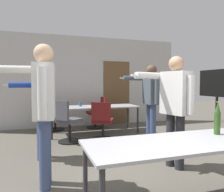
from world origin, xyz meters
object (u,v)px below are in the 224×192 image
at_px(office_chair_near_pushed, 102,122).
at_px(person_left_plaid, 43,101).
at_px(beer_bottle, 217,119).
at_px(office_chair_side_rolled, 67,123).
at_px(person_right_polo, 175,101).
at_px(drink_cup, 80,104).
at_px(tv_screen, 217,96).
at_px(person_far_watching, 151,95).
at_px(office_chair_mid_tucked, 53,114).
at_px(person_center_tall, 39,106).
at_px(office_chair_far_left, 98,114).

bearing_deg(office_chair_near_pushed, person_left_plaid, -99.03).
bearing_deg(beer_bottle, office_chair_side_rolled, 116.67).
relative_size(person_right_polo, beer_bottle, 4.49).
xyz_separation_m(office_chair_side_rolled, drink_cup, (0.45, 0.87, 0.32)).
bearing_deg(person_right_polo, drink_cup, 3.09).
xyz_separation_m(tv_screen, person_far_watching, (-1.48, 0.46, 0.01)).
distance_m(person_right_polo, office_chair_mid_tucked, 3.95).
distance_m(person_center_tall, office_chair_far_left, 2.91).
height_order(person_left_plaid, drink_cup, person_left_plaid).
bearing_deg(office_chair_side_rolled, person_left_plaid, -52.79).
height_order(person_right_polo, person_left_plaid, person_left_plaid).
bearing_deg(drink_cup, beer_bottle, -75.25).
bearing_deg(person_right_polo, beer_bottle, 163.95).
distance_m(office_chair_side_rolled, office_chair_near_pushed, 0.81).
height_order(person_left_plaid, office_chair_mid_tucked, person_left_plaid).
distance_m(person_right_polo, office_chair_far_left, 3.50).
relative_size(person_center_tall, office_chair_near_pushed, 1.73).
bearing_deg(office_chair_far_left, office_chair_side_rolled, 142.45).
relative_size(office_chair_side_rolled, beer_bottle, 2.46).
distance_m(office_chair_mid_tucked, drink_cup, 1.01).
distance_m(person_far_watching, office_chair_far_left, 2.10).
xyz_separation_m(office_chair_mid_tucked, beer_bottle, (1.66, -4.39, 0.46)).
distance_m(person_left_plaid, beer_bottle, 2.14).
bearing_deg(office_chair_near_pushed, office_chair_far_left, 104.56).
relative_size(person_far_watching, person_left_plaid, 0.97).
relative_size(person_right_polo, office_chair_near_pushed, 1.92).
height_order(person_center_tall, drink_cup, person_center_tall).
bearing_deg(office_chair_near_pushed, office_chair_mid_tucked, 148.24).
bearing_deg(person_center_tall, office_chair_near_pushed, -59.88).
height_order(beer_bottle, drink_cup, beer_bottle).
bearing_deg(person_far_watching, drink_cup, 51.21).
bearing_deg(office_chair_near_pushed, person_center_tall, -123.24).
bearing_deg(office_chair_side_rolled, person_right_polo, -2.46).
xyz_separation_m(person_left_plaid, drink_cup, (0.98, 2.88, -0.33)).
height_order(tv_screen, office_chair_far_left, tv_screen).
distance_m(office_chair_near_pushed, office_chair_mid_tucked, 1.88).
height_order(person_center_tall, person_far_watching, person_far_watching).
xyz_separation_m(person_right_polo, person_far_watching, (0.44, 1.59, 0.00)).
relative_size(person_right_polo, office_chair_side_rolled, 1.83).
xyz_separation_m(person_left_plaid, office_chair_far_left, (1.60, 3.46, -0.68)).
relative_size(person_left_plaid, office_chair_mid_tucked, 1.92).
bearing_deg(office_chair_mid_tucked, person_left_plaid, 30.61).
bearing_deg(drink_cup, person_center_tall, -120.23).
relative_size(person_right_polo, drink_cup, 15.98).
distance_m(tv_screen, office_chair_mid_tucked, 4.34).
bearing_deg(beer_bottle, person_far_watching, 79.90).
distance_m(tv_screen, office_chair_near_pushed, 2.74).
relative_size(person_left_plaid, office_chair_near_pushed, 2.00).
relative_size(tv_screen, person_right_polo, 0.95).
distance_m(office_chair_side_rolled, beer_bottle, 3.22).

